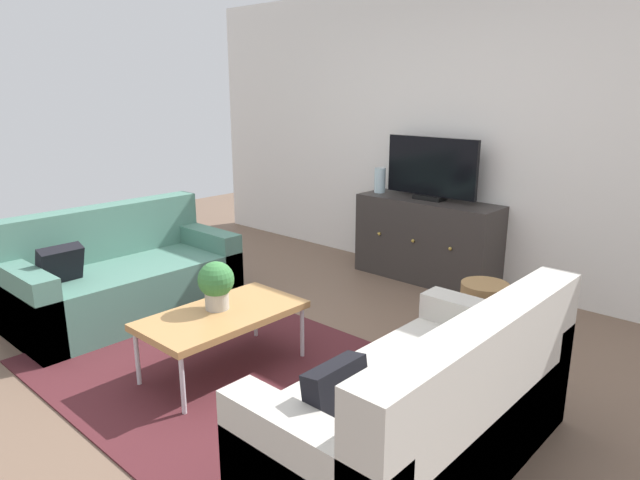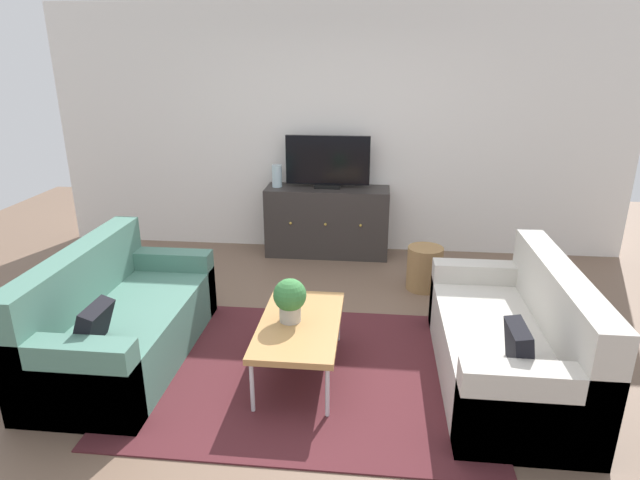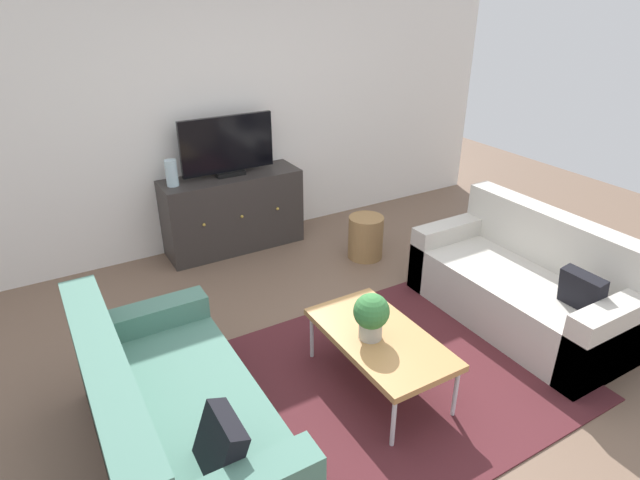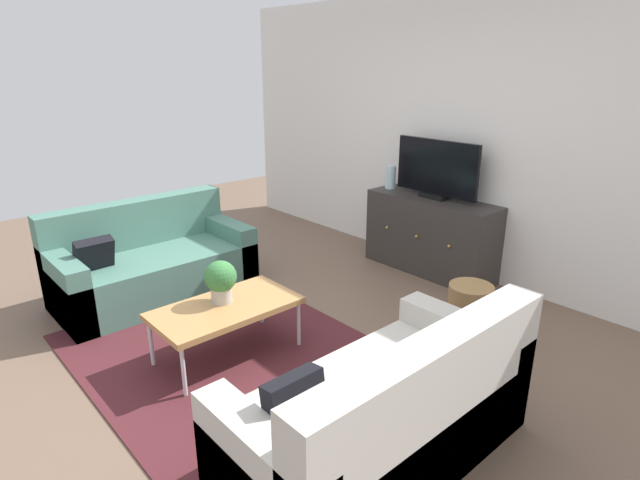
# 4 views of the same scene
# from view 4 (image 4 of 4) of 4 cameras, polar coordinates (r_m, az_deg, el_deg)

# --- Properties ---
(ground_plane) EXTENTS (10.00, 10.00, 0.00)m
(ground_plane) POSITION_cam_4_polar(r_m,az_deg,el_deg) (3.97, -7.70, -12.05)
(ground_plane) COLOR brown
(wall_back) EXTENTS (6.40, 0.12, 2.70)m
(wall_back) POSITION_cam_4_polar(r_m,az_deg,el_deg) (5.29, 15.44, 10.93)
(wall_back) COLOR white
(wall_back) RESTS_ON ground_plane
(area_rug) EXTENTS (2.50, 1.90, 0.01)m
(area_rug) POSITION_cam_4_polar(r_m,az_deg,el_deg) (3.90, -9.56, -12.68)
(area_rug) COLOR #4C1E23
(area_rug) RESTS_ON ground_plane
(couch_left_side) EXTENTS (0.84, 1.69, 0.85)m
(couch_left_side) POSITION_cam_4_polar(r_m,az_deg,el_deg) (4.95, -18.29, -2.67)
(couch_left_side) COLOR #4C7A6B
(couch_left_side) RESTS_ON ground_plane
(couch_right_side) EXTENTS (0.84, 1.69, 0.85)m
(couch_right_side) POSITION_cam_4_polar(r_m,az_deg,el_deg) (2.86, 7.62, -19.07)
(couch_right_side) COLOR beige
(couch_right_side) RESTS_ON ground_plane
(coffee_table) EXTENTS (0.56, 1.02, 0.41)m
(coffee_table) POSITION_cam_4_polar(r_m,az_deg,el_deg) (3.75, -10.39, -7.55)
(coffee_table) COLOR #B7844C
(coffee_table) RESTS_ON ground_plane
(potted_plant) EXTENTS (0.23, 0.23, 0.31)m
(potted_plant) POSITION_cam_4_polar(r_m,az_deg,el_deg) (3.73, -10.94, -4.33)
(potted_plant) COLOR #B7B2A8
(potted_plant) RESTS_ON coffee_table
(tv_console) EXTENTS (1.36, 0.47, 0.77)m
(tv_console) POSITION_cam_4_polar(r_m,az_deg,el_deg) (5.32, 12.12, 0.54)
(tv_console) COLOR #332D2B
(tv_console) RESTS_ON ground_plane
(flat_screen_tv) EXTENTS (0.92, 0.16, 0.57)m
(flat_screen_tv) POSITION_cam_4_polar(r_m,az_deg,el_deg) (5.17, 12.77, 7.62)
(flat_screen_tv) COLOR black
(flat_screen_tv) RESTS_ON tv_console
(glass_vase) EXTENTS (0.11, 0.11, 0.24)m
(glass_vase) POSITION_cam_4_polar(r_m,az_deg,el_deg) (5.53, 7.81, 6.92)
(glass_vase) COLOR silver
(glass_vase) RESTS_ON tv_console
(wicker_basket) EXTENTS (0.34, 0.34, 0.42)m
(wicker_basket) POSITION_cam_4_polar(r_m,az_deg,el_deg) (4.20, 16.18, -7.51)
(wicker_basket) COLOR #9E7547
(wicker_basket) RESTS_ON ground_plane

